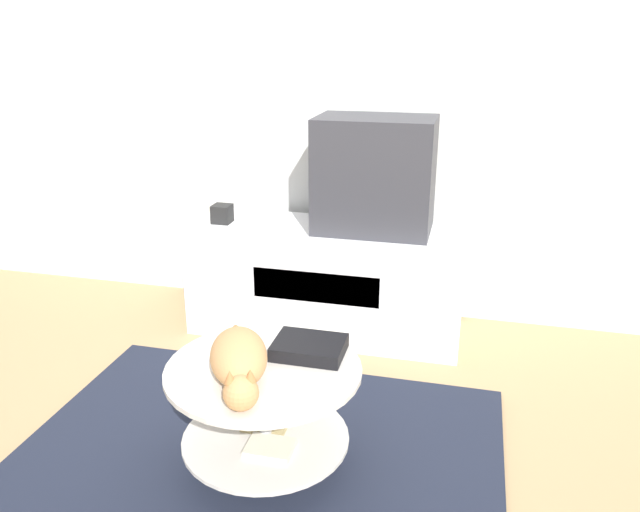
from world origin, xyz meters
The scene contains 9 objects.
ground_plane centered at (0.00, 0.00, 0.00)m, with size 12.00×12.00×0.00m, color tan.
wall_back centered at (0.00, 1.46, 1.30)m, with size 8.00×0.05×2.60m.
rug centered at (0.00, 0.00, 0.01)m, with size 1.78×1.33×0.02m.
tv_stand centered at (0.00, 1.13, 0.28)m, with size 1.39×0.50×0.55m.
tv centered at (0.23, 1.16, 0.83)m, with size 0.57×0.38×0.56m.
speaker centered at (-0.55, 1.10, 0.60)m, with size 0.09×0.09×0.09m.
coffee_table centered at (0.06, -0.04, 0.28)m, with size 0.67×0.67×0.41m.
dvd_box centered at (0.18, 0.08, 0.45)m, with size 0.25×0.19×0.05m.
cat centered at (0.01, -0.14, 0.50)m, with size 0.30×0.51×0.15m.
Camera 1 is at (0.69, -1.79, 1.50)m, focal length 35.00 mm.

